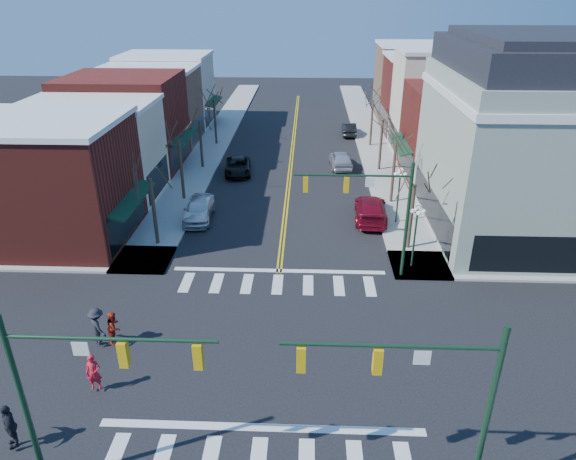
# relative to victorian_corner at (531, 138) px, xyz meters

# --- Properties ---
(ground) EXTENTS (160.00, 160.00, 0.00)m
(ground) POSITION_rel_victorian_corner_xyz_m (-16.50, -14.50, -6.66)
(ground) COLOR black
(ground) RESTS_ON ground
(sidewalk_left) EXTENTS (3.50, 70.00, 0.15)m
(sidewalk_left) POSITION_rel_victorian_corner_xyz_m (-25.25, 5.50, -6.58)
(sidewalk_left) COLOR #9E9B93
(sidewalk_left) RESTS_ON ground
(sidewalk_right) EXTENTS (3.50, 70.00, 0.15)m
(sidewalk_right) POSITION_rel_victorian_corner_xyz_m (-7.75, 5.50, -6.58)
(sidewalk_right) COLOR #9E9B93
(sidewalk_right) RESTS_ON ground
(bldg_left_brick_a) EXTENTS (10.00, 8.50, 8.00)m
(bldg_left_brick_a) POSITION_rel_victorian_corner_xyz_m (-32.00, -2.75, -2.66)
(bldg_left_brick_a) COLOR maroon
(bldg_left_brick_a) RESTS_ON ground
(bldg_left_stucco_a) EXTENTS (10.00, 7.00, 7.50)m
(bldg_left_stucco_a) POSITION_rel_victorian_corner_xyz_m (-32.00, 5.00, -2.91)
(bldg_left_stucco_a) COLOR beige
(bldg_left_stucco_a) RESTS_ON ground
(bldg_left_brick_b) EXTENTS (10.00, 9.00, 8.50)m
(bldg_left_brick_b) POSITION_rel_victorian_corner_xyz_m (-32.00, 13.00, -2.41)
(bldg_left_brick_b) COLOR maroon
(bldg_left_brick_b) RESTS_ON ground
(bldg_left_tan) EXTENTS (10.00, 7.50, 7.80)m
(bldg_left_tan) POSITION_rel_victorian_corner_xyz_m (-32.00, 21.25, -2.76)
(bldg_left_tan) COLOR #90694F
(bldg_left_tan) RESTS_ON ground
(bldg_left_stucco_b) EXTENTS (10.00, 8.00, 8.20)m
(bldg_left_stucco_b) POSITION_rel_victorian_corner_xyz_m (-32.00, 29.00, -2.56)
(bldg_left_stucco_b) COLOR beige
(bldg_left_stucco_b) RESTS_ON ground
(bldg_right_brick_a) EXTENTS (10.00, 8.50, 8.00)m
(bldg_right_brick_a) POSITION_rel_victorian_corner_xyz_m (-1.00, 11.25, -2.66)
(bldg_right_brick_a) COLOR maroon
(bldg_right_brick_a) RESTS_ON ground
(bldg_right_stucco) EXTENTS (10.00, 7.00, 10.00)m
(bldg_right_stucco) POSITION_rel_victorian_corner_xyz_m (-1.00, 19.00, -1.66)
(bldg_right_stucco) COLOR beige
(bldg_right_stucco) RESTS_ON ground
(bldg_right_brick_b) EXTENTS (10.00, 8.00, 8.50)m
(bldg_right_brick_b) POSITION_rel_victorian_corner_xyz_m (-1.00, 26.50, -2.41)
(bldg_right_brick_b) COLOR maroon
(bldg_right_brick_b) RESTS_ON ground
(bldg_right_tan) EXTENTS (10.00, 8.00, 9.00)m
(bldg_right_tan) POSITION_rel_victorian_corner_xyz_m (-1.00, 34.50, -2.16)
(bldg_right_tan) COLOR #90694F
(bldg_right_tan) RESTS_ON ground
(victorian_corner) EXTENTS (12.25, 14.25, 13.30)m
(victorian_corner) POSITION_rel_victorian_corner_xyz_m (0.00, 0.00, 0.00)
(victorian_corner) COLOR #909F89
(victorian_corner) RESTS_ON ground
(traffic_mast_near_left) EXTENTS (6.60, 0.28, 7.20)m
(traffic_mast_near_left) POSITION_rel_victorian_corner_xyz_m (-22.05, -21.90, -1.95)
(traffic_mast_near_left) COLOR #14331E
(traffic_mast_near_left) RESTS_ON ground
(traffic_mast_near_right) EXTENTS (6.60, 0.28, 7.20)m
(traffic_mast_near_right) POSITION_rel_victorian_corner_xyz_m (-10.95, -21.90, -1.95)
(traffic_mast_near_right) COLOR #14331E
(traffic_mast_near_right) RESTS_ON ground
(traffic_mast_far_right) EXTENTS (6.60, 0.28, 7.20)m
(traffic_mast_far_right) POSITION_rel_victorian_corner_xyz_m (-10.95, -7.10, -1.95)
(traffic_mast_far_right) COLOR #14331E
(traffic_mast_far_right) RESTS_ON ground
(lamppost_corner) EXTENTS (0.36, 0.36, 4.33)m
(lamppost_corner) POSITION_rel_victorian_corner_xyz_m (-8.30, -6.00, -3.70)
(lamppost_corner) COLOR #14331E
(lamppost_corner) RESTS_ON ground
(lamppost_midblock) EXTENTS (0.36, 0.36, 4.33)m
(lamppost_midblock) POSITION_rel_victorian_corner_xyz_m (-8.30, 0.50, -3.70)
(lamppost_midblock) COLOR #14331E
(lamppost_midblock) RESTS_ON ground
(tree_left_a) EXTENTS (0.24, 0.24, 4.76)m
(tree_left_a) POSITION_rel_victorian_corner_xyz_m (-24.90, -3.50, -4.28)
(tree_left_a) COLOR #382B21
(tree_left_a) RESTS_ON ground
(tree_left_b) EXTENTS (0.24, 0.24, 5.04)m
(tree_left_b) POSITION_rel_victorian_corner_xyz_m (-24.90, 4.50, -4.14)
(tree_left_b) COLOR #382B21
(tree_left_b) RESTS_ON ground
(tree_left_c) EXTENTS (0.24, 0.24, 4.55)m
(tree_left_c) POSITION_rel_victorian_corner_xyz_m (-24.90, 12.50, -4.38)
(tree_left_c) COLOR #382B21
(tree_left_c) RESTS_ON ground
(tree_left_d) EXTENTS (0.24, 0.24, 4.90)m
(tree_left_d) POSITION_rel_victorian_corner_xyz_m (-24.90, 20.50, -4.21)
(tree_left_d) COLOR #382B21
(tree_left_d) RESTS_ON ground
(tree_right_a) EXTENTS (0.24, 0.24, 4.62)m
(tree_right_a) POSITION_rel_victorian_corner_xyz_m (-8.10, -3.50, -4.35)
(tree_right_a) COLOR #382B21
(tree_right_a) RESTS_ON ground
(tree_right_b) EXTENTS (0.24, 0.24, 5.18)m
(tree_right_b) POSITION_rel_victorian_corner_xyz_m (-8.10, 4.50, -4.07)
(tree_right_b) COLOR #382B21
(tree_right_b) RESTS_ON ground
(tree_right_c) EXTENTS (0.24, 0.24, 4.83)m
(tree_right_c) POSITION_rel_victorian_corner_xyz_m (-8.10, 12.50, -4.24)
(tree_right_c) COLOR #382B21
(tree_right_c) RESTS_ON ground
(tree_right_d) EXTENTS (0.24, 0.24, 4.97)m
(tree_right_d) POSITION_rel_victorian_corner_xyz_m (-8.10, 20.50, -4.17)
(tree_right_d) COLOR #382B21
(tree_right_d) RESTS_ON ground
(car_left_near) EXTENTS (2.22, 4.99, 1.67)m
(car_left_near) POSITION_rel_victorian_corner_xyz_m (-22.90, 0.70, -5.82)
(car_left_near) COLOR silver
(car_left_near) RESTS_ON ground
(car_left_mid) EXTENTS (1.65, 4.55, 1.49)m
(car_left_mid) POSITION_rel_victorian_corner_xyz_m (-22.90, 0.79, -5.91)
(car_left_mid) COLOR silver
(car_left_mid) RESTS_ON ground
(car_left_far) EXTENTS (2.80, 5.17, 1.38)m
(car_left_far) POSITION_rel_victorian_corner_xyz_m (-21.30, 11.08, -5.97)
(car_left_far) COLOR black
(car_left_far) RESTS_ON ground
(car_right_near) EXTENTS (2.69, 5.83, 1.65)m
(car_right_near) POSITION_rel_victorian_corner_xyz_m (-10.10, 1.25, -5.83)
(car_right_near) COLOR maroon
(car_right_near) RESTS_ON ground
(car_right_mid) EXTENTS (2.26, 4.92, 1.63)m
(car_right_mid) POSITION_rel_victorian_corner_xyz_m (-11.70, 13.21, -5.84)
(car_right_mid) COLOR silver
(car_right_mid) RESTS_ON ground
(car_right_far) EXTENTS (1.55, 4.37, 1.44)m
(car_right_far) POSITION_rel_victorian_corner_xyz_m (-10.10, 25.02, -5.94)
(car_right_far) COLOR black
(car_right_far) RESTS_ON ground
(pedestrian_red_a) EXTENTS (0.68, 0.48, 1.75)m
(pedestrian_red_a) POSITION_rel_victorian_corner_xyz_m (-23.81, -17.34, -5.63)
(pedestrian_red_a) COLOR red
(pedestrian_red_a) RESTS_ON sidewalk_left
(pedestrian_red_b) EXTENTS (0.66, 0.84, 1.69)m
(pedestrian_red_b) POSITION_rel_victorian_corner_xyz_m (-24.07, -14.10, -5.66)
(pedestrian_red_b) COLOR red
(pedestrian_red_b) RESTS_ON sidewalk_left
(pedestrian_dark_a) EXTENTS (1.00, 1.21, 1.93)m
(pedestrian_dark_a) POSITION_rel_victorian_corner_xyz_m (-25.78, -20.42, -5.54)
(pedestrian_dark_a) COLOR black
(pedestrian_dark_a) RESTS_ON sidewalk_left
(pedestrian_dark_b) EXTENTS (1.43, 1.39, 1.96)m
(pedestrian_dark_b) POSITION_rel_victorian_corner_xyz_m (-24.79, -14.28, -5.53)
(pedestrian_dark_b) COLOR black
(pedestrian_dark_b) RESTS_ON sidewalk_left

